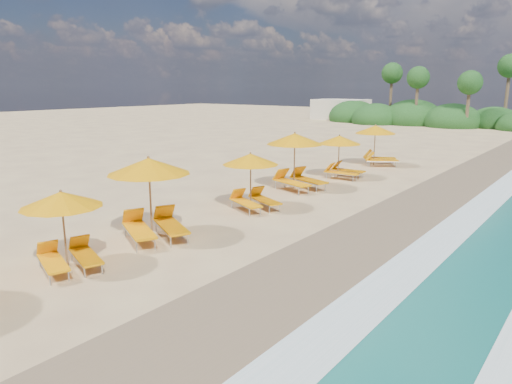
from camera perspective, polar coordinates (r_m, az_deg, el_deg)
ground at (r=16.07m, az=0.00°, el=-4.17°), size 160.00×160.00×0.00m
wet_sand at (r=14.11m, az=13.07°, el=-6.95°), size 4.00×160.00×0.01m
surf_foam at (r=13.31m, az=23.79°, el=-8.88°), size 4.00×160.00×0.01m
station_2 at (r=13.05m, az=-22.21°, el=-3.80°), size 2.68×2.62×2.11m
station_3 at (r=14.79m, az=-12.58°, el=-0.15°), size 3.43×3.42×2.60m
station_4 at (r=18.01m, az=-0.40°, el=1.75°), size 2.88×2.85×2.21m
station_5 at (r=21.59m, az=5.04°, el=4.21°), size 3.36×3.28×2.65m
station_6 at (r=24.61m, az=10.40°, el=4.59°), size 2.52×2.35×2.25m
station_7 at (r=29.02m, az=14.60°, el=5.84°), size 3.33×3.33×2.45m
treeline at (r=60.94m, az=19.33°, el=8.64°), size 25.80×8.80×9.74m
beach_building at (r=67.94m, az=10.25°, el=9.85°), size 7.00×5.00×2.80m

